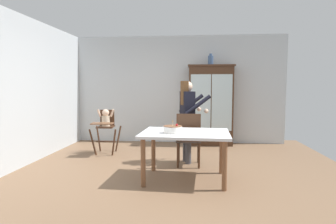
{
  "coord_description": "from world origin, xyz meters",
  "views": [
    {
      "loc": [
        0.45,
        -4.56,
        1.43
      ],
      "look_at": [
        -0.07,
        0.7,
        0.95
      ],
      "focal_mm": 30.12,
      "sensor_mm": 36.0,
      "label": 1
    }
  ],
  "objects_px": {
    "high_chair_with_toddler": "(106,123)",
    "adult_person": "(188,111)",
    "ceramic_vase": "(211,60)",
    "china_cabinet": "(211,105)",
    "dining_chair_far_side": "(189,136)",
    "birthday_cake": "(173,129)",
    "dining_table": "(185,138)"
  },
  "relations": [
    {
      "from": "adult_person",
      "to": "china_cabinet",
      "type": "bearing_deg",
      "value": -34.78
    },
    {
      "from": "china_cabinet",
      "to": "birthday_cake",
      "type": "xyz_separation_m",
      "value": [
        -0.7,
        -2.8,
        -0.19
      ]
    },
    {
      "from": "ceramic_vase",
      "to": "china_cabinet",
      "type": "bearing_deg",
      "value": -14.05
    },
    {
      "from": "adult_person",
      "to": "birthday_cake",
      "type": "distance_m",
      "value": 1.12
    },
    {
      "from": "high_chair_with_toddler",
      "to": "dining_chair_far_side",
      "type": "distance_m",
      "value": 1.99
    },
    {
      "from": "high_chair_with_toddler",
      "to": "birthday_cake",
      "type": "bearing_deg",
      "value": -50.52
    },
    {
      "from": "dining_table",
      "to": "dining_chair_far_side",
      "type": "bearing_deg",
      "value": 87.29
    },
    {
      "from": "china_cabinet",
      "to": "birthday_cake",
      "type": "distance_m",
      "value": 2.89
    },
    {
      "from": "high_chair_with_toddler",
      "to": "adult_person",
      "type": "relative_size",
      "value": 0.62
    },
    {
      "from": "ceramic_vase",
      "to": "adult_person",
      "type": "bearing_deg",
      "value": -106.3
    },
    {
      "from": "high_chair_with_toddler",
      "to": "ceramic_vase",
      "type": "bearing_deg",
      "value": 22.85
    },
    {
      "from": "china_cabinet",
      "to": "adult_person",
      "type": "relative_size",
      "value": 1.27
    },
    {
      "from": "dining_table",
      "to": "dining_chair_far_side",
      "type": "xyz_separation_m",
      "value": [
        0.03,
        0.7,
        -0.09
      ]
    },
    {
      "from": "china_cabinet",
      "to": "dining_table",
      "type": "bearing_deg",
      "value": -100.93
    },
    {
      "from": "ceramic_vase",
      "to": "dining_table",
      "type": "xyz_separation_m",
      "value": [
        -0.51,
        -2.7,
        -1.42
      ]
    },
    {
      "from": "birthday_cake",
      "to": "dining_chair_far_side",
      "type": "height_order",
      "value": "dining_chair_far_side"
    },
    {
      "from": "dining_chair_far_side",
      "to": "china_cabinet",
      "type": "bearing_deg",
      "value": -104.95
    },
    {
      "from": "china_cabinet",
      "to": "dining_chair_far_side",
      "type": "distance_m",
      "value": 2.1
    },
    {
      "from": "ceramic_vase",
      "to": "birthday_cake",
      "type": "height_order",
      "value": "ceramic_vase"
    },
    {
      "from": "ceramic_vase",
      "to": "adult_person",
      "type": "xyz_separation_m",
      "value": [
        -0.5,
        -1.71,
        -1.1
      ]
    },
    {
      "from": "china_cabinet",
      "to": "dining_chair_far_side",
      "type": "bearing_deg",
      "value": -103.72
    },
    {
      "from": "dining_chair_far_side",
      "to": "birthday_cake",
      "type": "bearing_deg",
      "value": 73.64
    },
    {
      "from": "dining_table",
      "to": "dining_chair_far_side",
      "type": "relative_size",
      "value": 1.41
    },
    {
      "from": "ceramic_vase",
      "to": "high_chair_with_toddler",
      "type": "relative_size",
      "value": 0.28
    },
    {
      "from": "ceramic_vase",
      "to": "dining_chair_far_side",
      "type": "distance_m",
      "value": 2.55
    },
    {
      "from": "adult_person",
      "to": "dining_table",
      "type": "distance_m",
      "value": 1.04
    },
    {
      "from": "adult_person",
      "to": "ceramic_vase",
      "type": "bearing_deg",
      "value": -34.29
    },
    {
      "from": "china_cabinet",
      "to": "dining_chair_far_side",
      "type": "xyz_separation_m",
      "value": [
        -0.49,
        -2.0,
        -0.42
      ]
    },
    {
      "from": "high_chair_with_toddler",
      "to": "adult_person",
      "type": "xyz_separation_m",
      "value": [
        1.76,
        -0.57,
        0.31
      ]
    },
    {
      "from": "ceramic_vase",
      "to": "dining_table",
      "type": "relative_size",
      "value": 0.2
    },
    {
      "from": "birthday_cake",
      "to": "china_cabinet",
      "type": "bearing_deg",
      "value": 75.88
    },
    {
      "from": "ceramic_vase",
      "to": "birthday_cake",
      "type": "xyz_separation_m",
      "value": [
        -0.69,
        -2.8,
        -1.27
      ]
    }
  ]
}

